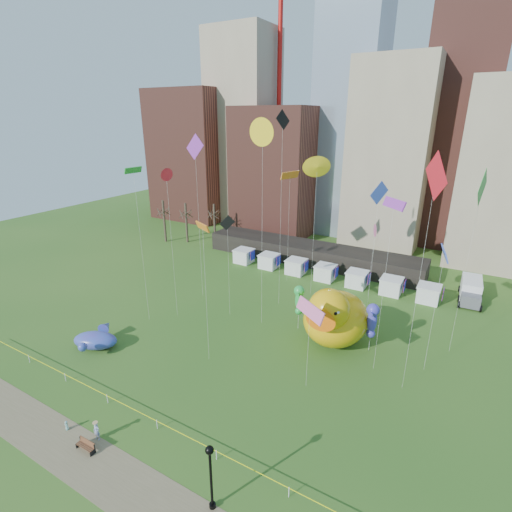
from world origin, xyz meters
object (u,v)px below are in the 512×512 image
Objects in this scene: big_duck at (334,317)px; lamppost at (211,470)px; whale_inflatable at (96,339)px; small_duck at (336,327)px; woman at (97,431)px; toddler at (67,425)px; seahorse_green at (299,298)px; park_bench at (86,445)px; seahorse_purple at (372,318)px; box_truck at (471,290)px.

lamppost is at bearing -90.36° from big_duck.
whale_inflatable is 1.13× the size of lamppost.
small_duck is 2.38× the size of woman.
whale_inflatable is at bearing 147.47° from toddler.
woman is (-11.32, -24.20, -0.43)m from small_duck.
small_duck is at bearing 89.97° from lamppost.
seahorse_green is at bearing 15.89° from whale_inflatable.
toddler is (-3.14, 0.52, -0.03)m from park_bench.
seahorse_green reaches higher than park_bench.
lamppost is 14.59m from toddler.
seahorse_purple is (4.11, -0.99, 2.82)m from small_duck.
lamppost is (-0.20, -22.57, -0.17)m from big_duck.
whale_inflatable is 12.26m from toddler.
seahorse_purple is at bearing -26.56° from small_duck.
park_bench is 1.19m from woman.
big_duck is at bearing -171.15° from seahorse_purple.
seahorse_purple is at bearing 56.85° from park_bench.
seahorse_green is at bearing 169.26° from big_duck.
seahorse_green is at bearing 100.87° from lamppost.
small_duck is 5.08m from seahorse_purple.
box_truck reaches higher than small_duck.
whale_inflatable is (-22.28, -15.51, -0.26)m from small_duck.
big_duck is at bearing 63.37° from park_bench.
box_truck is (12.98, 18.51, 0.25)m from small_duck.
whale_inflatable is (-17.76, -14.79, -3.19)m from seahorse_green.
seahorse_green reaches higher than lamppost.
whale_inflatable is at bearing -148.14° from big_duck.
seahorse_purple reaches higher than seahorse_green.
whale_inflatable is at bearing -158.12° from small_duck.
big_duck is 5.73× the size of park_bench.
small_duck is at bearing -127.97° from box_truck.
big_duck is 2.74m from small_duck.
big_duck is 1.39× the size of box_truck.
small_duck reaches higher than whale_inflatable.
seahorse_green is 0.83× the size of box_truck.
toddler is (-27.30, -43.32, -1.05)m from box_truck.
lamppost reaches higher than park_bench.
small_duck is at bearing 58.11° from woman.
seahorse_purple is 28.05m from woman.
small_duck is 0.71× the size of lamppost.
seahorse_purple is at bearing -12.62° from seahorse_green.
park_bench is at bearing -121.78° from box_truck.
box_truck is at bearing 65.21° from seahorse_purple.
woman reaches higher than toddler.
box_truck is at bearing 41.98° from small_duck.
small_duck is at bearing 65.18° from park_bench.
park_bench is at bearing 7.46° from toddler.
seahorse_purple is at bearing 4.92° from whale_inflatable.
lamppost is 3.37× the size of woman.
seahorse_purple is at bearing 9.32° from big_duck.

